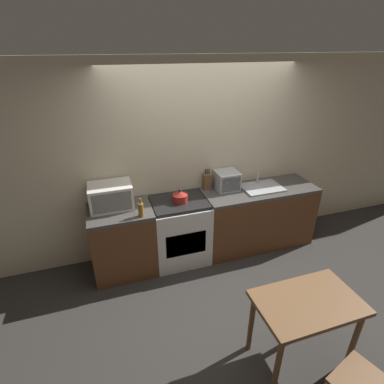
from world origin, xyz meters
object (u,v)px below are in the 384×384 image
(microwave, at_px, (111,196))
(kettle, at_px, (180,196))
(dining_table, at_px, (306,310))
(toaster_oven, at_px, (227,180))
(stove_range, at_px, (180,230))
(bottle, at_px, (141,209))

(microwave, bearing_deg, kettle, -8.51)
(microwave, xyz_separation_m, dining_table, (1.47, -1.89, -0.44))
(kettle, distance_m, toaster_oven, 0.73)
(stove_range, distance_m, dining_table, 1.90)
(stove_range, height_order, toaster_oven, toaster_oven)
(toaster_oven, bearing_deg, bottle, -163.56)
(stove_range, bearing_deg, toaster_oven, 10.83)
(microwave, distance_m, bottle, 0.45)
(microwave, xyz_separation_m, bottle, (0.31, -0.33, -0.06))
(stove_range, relative_size, toaster_oven, 2.94)
(dining_table, bearing_deg, bottle, 126.85)
(microwave, relative_size, toaster_oven, 1.67)
(toaster_oven, bearing_deg, kettle, -167.21)
(bottle, distance_m, dining_table, 1.98)
(kettle, height_order, microwave, microwave)
(bottle, relative_size, dining_table, 0.25)
(stove_range, relative_size, kettle, 4.67)
(kettle, relative_size, bottle, 0.84)
(stove_range, distance_m, bottle, 0.78)
(bottle, bearing_deg, dining_table, -53.15)
(stove_range, xyz_separation_m, microwave, (-0.82, 0.10, 0.60))
(kettle, relative_size, microwave, 0.38)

